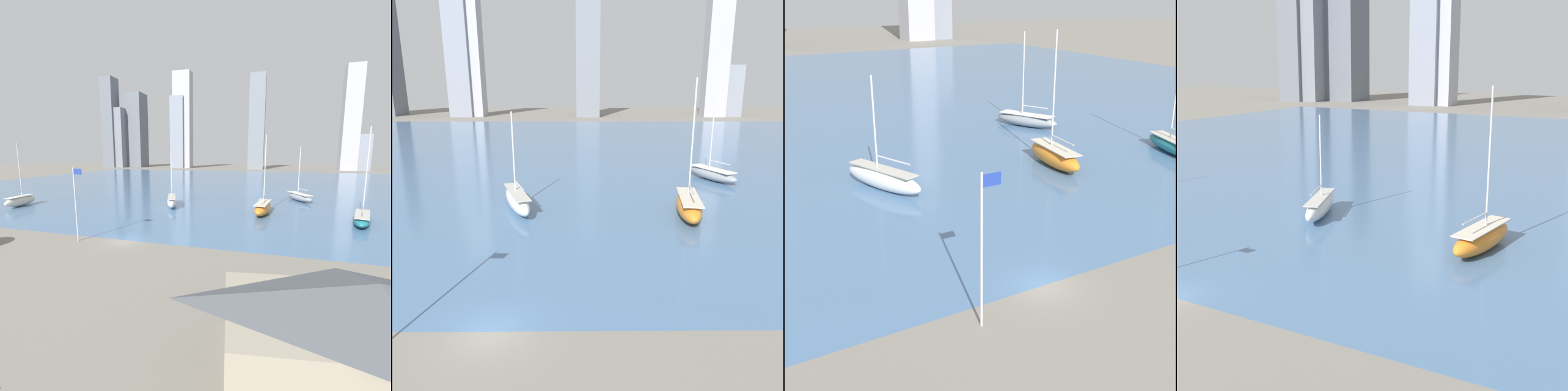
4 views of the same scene
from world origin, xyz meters
The scene contains 4 objects.
harbor_water centered at (0.00, 70.00, 0.00)m, with size 180.00×140.00×0.00m.
distant_city_skyline centered at (-43.78, 169.63, 31.11)m, with size 194.00×24.37×72.24m.
sailboat_orange centered at (16.17, 19.88, 1.16)m, with size 3.77×9.72×14.10m.
sailboat_white centered at (-2.31, 22.22, 1.12)m, with size 5.23×9.96×10.68m.
Camera 4 is at (29.40, -24.17, 16.02)m, focal length 50.00 mm.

